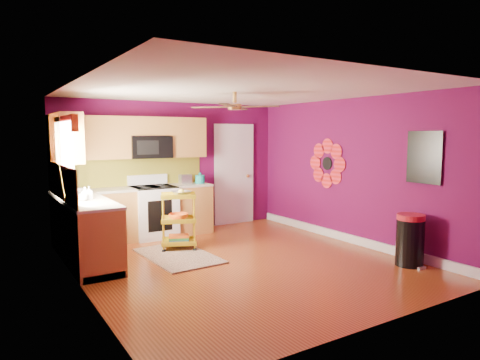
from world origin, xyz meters
TOP-DOWN VIEW (x-y plane):
  - ground at (0.00, 0.00)m, footprint 5.00×5.00m
  - room_envelope at (0.03, 0.00)m, footprint 4.54×5.04m
  - lower_cabinets at (-1.35, 1.82)m, footprint 2.81×2.31m
  - electric_range at (-0.55, 2.17)m, footprint 0.76×0.66m
  - upper_cabinetry at (-1.24, 2.17)m, footprint 2.80×2.30m
  - left_window at (-2.22, 1.05)m, footprint 0.08×1.35m
  - panel_door at (1.35, 2.47)m, footprint 0.95×0.11m
  - right_wall_art at (2.23, -0.34)m, footprint 0.04×2.74m
  - ceiling_fan at (0.00, 0.20)m, footprint 1.01×1.01m
  - shag_rug at (-0.69, 0.76)m, footprint 0.98×1.53m
  - rolling_cart at (-0.50, 1.13)m, footprint 0.67×0.59m
  - trash_can at (1.96, -1.42)m, footprint 0.43×0.45m
  - teal_kettle at (0.40, 2.16)m, footprint 0.18×0.18m
  - toaster at (0.13, 2.25)m, footprint 0.22×0.15m
  - soap_bottle_a at (-1.89, 1.19)m, footprint 0.08×0.09m
  - soap_bottle_b at (-1.94, 1.20)m, footprint 0.14×0.14m
  - counter_dish at (-1.90, 1.96)m, footprint 0.28×0.28m
  - counter_cup at (-2.00, 1.05)m, footprint 0.12×0.12m

SIDE VIEW (x-z plane):
  - ground at x=0.00m, z-range 0.00..0.00m
  - shag_rug at x=-0.69m, z-range 0.00..0.02m
  - trash_can at x=1.96m, z-range 0.00..0.74m
  - lower_cabinets at x=-1.35m, z-range -0.04..0.90m
  - electric_range at x=-0.55m, z-range -0.08..1.05m
  - rolling_cart at x=-0.50m, z-range 0.01..1.02m
  - counter_dish at x=-1.90m, z-range 0.94..1.01m
  - counter_cup at x=-2.00m, z-range 0.94..1.04m
  - teal_kettle at x=0.40m, z-range 0.92..1.13m
  - panel_door at x=1.35m, z-range -0.05..2.10m
  - soap_bottle_b at x=-1.94m, z-range 0.94..1.12m
  - toaster at x=0.13m, z-range 0.94..1.12m
  - soap_bottle_a at x=-1.89m, z-range 0.94..1.13m
  - right_wall_art at x=2.23m, z-range 0.92..1.96m
  - room_envelope at x=0.03m, z-range 0.37..2.89m
  - left_window at x=-2.22m, z-range 1.20..2.28m
  - upper_cabinetry at x=-1.24m, z-range 1.17..2.43m
  - ceiling_fan at x=0.00m, z-range 2.16..2.42m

